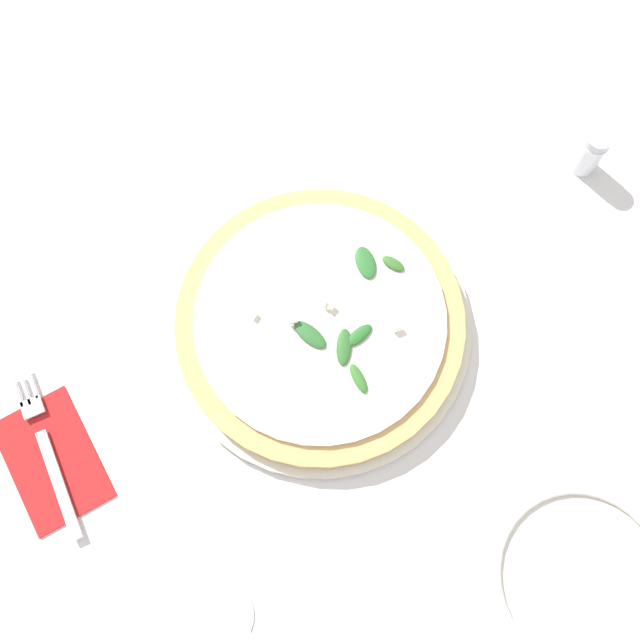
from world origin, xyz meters
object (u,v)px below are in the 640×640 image
object	(u,v)px
pizza_arugula_main	(320,323)
side_plate_white	(582,579)
wine_glass	(206,626)
fork	(48,453)
shaker_pepper	(590,153)

from	to	relation	value
pizza_arugula_main	side_plate_white	world-z (taller)	pizza_arugula_main
pizza_arugula_main	wine_glass	bearing A→B (deg)	146.89
fork	shaker_pepper	bearing A→B (deg)	-84.90
shaker_pepper	wine_glass	bearing A→B (deg)	125.55
pizza_arugula_main	wine_glass	size ratio (longest dim) A/B	2.10
wine_glass	fork	world-z (taller)	wine_glass
side_plate_white	fork	bearing A→B (deg)	61.88
fork	side_plate_white	distance (m)	0.59
wine_glass	shaker_pepper	size ratio (longest dim) A/B	2.50
pizza_arugula_main	fork	xyz separation A→B (m)	(-0.06, 0.33, -0.01)
wine_glass	shaker_pepper	distance (m)	0.69
fork	pizza_arugula_main	bearing A→B (deg)	-88.59
pizza_arugula_main	wine_glass	xyz separation A→B (m)	(-0.28, 0.18, 0.10)
pizza_arugula_main	shaker_pepper	xyz separation A→B (m)	(0.12, -0.37, 0.02)
wine_glass	shaker_pepper	world-z (taller)	wine_glass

